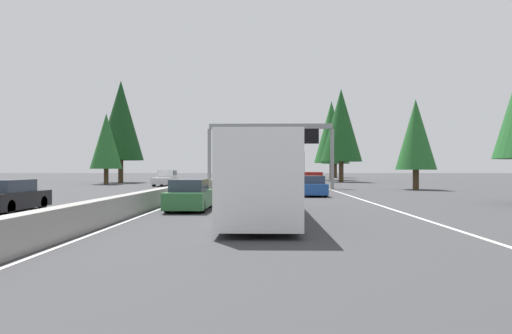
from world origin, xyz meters
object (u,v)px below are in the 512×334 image
object	(u,v)px
conifer_left_mid	(121,121)
sedan_far_right	(247,176)
minivan_far_left	(308,180)
oncoming_near	(166,178)
conifer_right_mid	(341,125)
conifer_right_near	(416,135)
oncoming_far	(9,197)
conifer_right_far	(331,132)
sign_gantry_overhead	(272,137)
sedan_distant_a	(312,186)
bus_near_center	(261,175)
box_truck_distant_b	(267,172)
conifer_left_near	(106,141)
sedan_mid_right	(190,196)
conifer_right_distant	(335,139)

from	to	relation	value
conifer_left_mid	sedan_far_right	bearing A→B (deg)	-49.09
minivan_far_left	oncoming_near	world-z (taller)	oncoming_near
minivan_far_left	conifer_right_mid	world-z (taller)	conifer_right_mid
conifer_right_near	oncoming_far	bearing A→B (deg)	131.32
conifer_right_near	conifer_right_far	world-z (taller)	conifer_right_far
sign_gantry_overhead	conifer_right_mid	distance (m)	25.77
sedan_distant_a	conifer_left_mid	size ratio (longest dim) A/B	0.30
bus_near_center	conifer_left_mid	bearing A→B (deg)	24.09
box_truck_distant_b	conifer_left_near	world-z (taller)	conifer_left_near
oncoming_near	conifer_left_near	size ratio (longest dim) A/B	0.62
oncoming_near	conifer_right_mid	distance (m)	29.01
box_truck_distant_b	sedan_mid_right	bearing A→B (deg)	172.51
sedan_mid_right	box_truck_distant_b	size ratio (longest dim) A/B	0.52
conifer_right_mid	conifer_right_far	world-z (taller)	conifer_right_mid
minivan_far_left	oncoming_near	bearing A→B (deg)	51.69
sedan_distant_a	conifer_left_near	xyz separation A→B (m)	(24.03, 23.77, 4.81)
sign_gantry_overhead	oncoming_far	size ratio (longest dim) A/B	2.88
conifer_right_near	conifer_left_mid	distance (m)	41.32
sign_gantry_overhead	box_truck_distant_b	distance (m)	5.49
box_truck_distant_b	sedan_distant_a	xyz separation A→B (m)	(-16.41, -3.30, -0.93)
oncoming_far	conifer_left_mid	bearing A→B (deg)	-168.16
conifer_left_mid	bus_near_center	bearing A→B (deg)	-155.91
oncoming_near	oncoming_far	bearing A→B (deg)	0.04
box_truck_distant_b	sedan_far_right	xyz separation A→B (m)	(30.35, 3.48, -0.93)
conifer_right_near	conifer_left_near	distance (m)	37.27
oncoming_far	conifer_right_far	bearing A→B (deg)	158.53
bus_near_center	conifer_right_mid	distance (m)	52.17
conifer_left_mid	oncoming_far	bearing A→B (deg)	-168.16
conifer_left_near	sedan_distant_a	bearing A→B (deg)	-135.32
box_truck_distant_b	conifer_right_distant	distance (m)	54.82
conifer_right_far	conifer_left_near	size ratio (longest dim) A/B	1.53
sedan_distant_a	conifer_right_near	distance (m)	15.54
oncoming_far	conifer_right_near	bearing A→B (deg)	131.32
bus_near_center	box_truck_distant_b	size ratio (longest dim) A/B	1.35
minivan_far_left	conifer_right_distant	size ratio (longest dim) A/B	0.35
sedan_mid_right	minivan_far_left	size ratio (longest dim) A/B	0.88
box_truck_distant_b	sedan_far_right	size ratio (longest dim) A/B	1.93
conifer_right_far	conifer_left_mid	bearing A→B (deg)	114.27
sedan_far_right	minivan_far_left	world-z (taller)	minivan_far_left
sign_gantry_overhead	conifer_right_near	bearing A→B (deg)	-98.70
sedan_distant_a	conifer_left_near	bearing A→B (deg)	44.68
bus_near_center	conifer_right_distant	xyz separation A→B (m)	(83.50, -15.65, 7.00)
sign_gantry_overhead	conifer_left_near	xyz separation A→B (m)	(11.77, 21.01, 0.33)
bus_near_center	conifer_right_distant	world-z (taller)	conifer_right_distant
box_truck_distant_b	conifer_right_distant	world-z (taller)	conifer_right_distant
conifer_right_mid	conifer_right_distant	xyz separation A→B (m)	(33.08, -4.16, 0.14)
bus_near_center	oncoming_near	xyz separation A→B (m)	(34.56, 11.56, -0.80)
box_truck_distant_b	conifer_left_mid	distance (m)	26.94
oncoming_near	conifer_left_mid	xyz separation A→B (m)	(11.95, 9.24, 8.04)
oncoming_far	conifer_left_near	size ratio (longest dim) A/B	0.49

